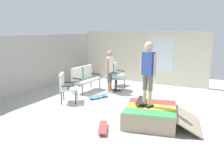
{
  "coord_description": "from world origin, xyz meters",
  "views": [
    {
      "loc": [
        -6.46,
        -3.19,
        2.45
      ],
      "look_at": [
        0.08,
        0.21,
        0.7
      ],
      "focal_mm": 36.56,
      "sensor_mm": 36.0,
      "label": 1
    }
  ],
  "objects_px": {
    "patio_chair_near_house": "(115,72)",
    "skateboard_spare": "(103,127)",
    "patio_bench": "(85,76)",
    "skateboard_by_bench": "(98,96)",
    "person_watching": "(110,68)",
    "person_skater": "(148,70)",
    "patio_table": "(115,81)",
    "patio_chair_by_wall": "(66,85)",
    "skate_ramp": "(151,115)",
    "skateboard_on_ramp": "(141,100)"
  },
  "relations": [
    {
      "from": "skate_ramp",
      "to": "skateboard_on_ramp",
      "type": "relative_size",
      "value": 2.67
    },
    {
      "from": "skateboard_by_bench",
      "to": "patio_table",
      "type": "bearing_deg",
      "value": -3.19
    },
    {
      "from": "patio_bench",
      "to": "skateboard_by_bench",
      "type": "relative_size",
      "value": 1.6
    },
    {
      "from": "skateboard_by_bench",
      "to": "skateboard_spare",
      "type": "distance_m",
      "value": 2.78
    },
    {
      "from": "patio_chair_near_house",
      "to": "patio_table",
      "type": "distance_m",
      "value": 0.97
    },
    {
      "from": "person_skater",
      "to": "skateboard_spare",
      "type": "xyz_separation_m",
      "value": [
        -0.95,
        0.81,
        -1.38
      ]
    },
    {
      "from": "skateboard_spare",
      "to": "patio_chair_near_house",
      "type": "bearing_deg",
      "value": 23.33
    },
    {
      "from": "patio_chair_by_wall",
      "to": "skateboard_spare",
      "type": "bearing_deg",
      "value": -121.87
    },
    {
      "from": "person_watching",
      "to": "skateboard_spare",
      "type": "distance_m",
      "value": 3.66
    },
    {
      "from": "skate_ramp",
      "to": "patio_table",
      "type": "distance_m",
      "value": 3.53
    },
    {
      "from": "patio_table",
      "to": "skateboard_spare",
      "type": "height_order",
      "value": "patio_table"
    },
    {
      "from": "skate_ramp",
      "to": "person_watching",
      "type": "relative_size",
      "value": 1.31
    },
    {
      "from": "person_watching",
      "to": "skateboard_on_ramp",
      "type": "height_order",
      "value": "person_watching"
    },
    {
      "from": "patio_bench",
      "to": "patio_chair_near_house",
      "type": "distance_m",
      "value": 1.6
    },
    {
      "from": "skateboard_by_bench",
      "to": "skateboard_spare",
      "type": "xyz_separation_m",
      "value": [
        -2.33,
        -1.52,
        0.0
      ]
    },
    {
      "from": "skate_ramp",
      "to": "person_skater",
      "type": "distance_m",
      "value": 1.23
    },
    {
      "from": "patio_bench",
      "to": "patio_chair_near_house",
      "type": "relative_size",
      "value": 1.26
    },
    {
      "from": "skate_ramp",
      "to": "patio_chair_by_wall",
      "type": "height_order",
      "value": "patio_chair_by_wall"
    },
    {
      "from": "skateboard_on_ramp",
      "to": "skateboard_by_bench",
      "type": "bearing_deg",
      "value": 60.13
    },
    {
      "from": "patio_table",
      "to": "person_skater",
      "type": "xyz_separation_m",
      "value": [
        -2.64,
        -2.26,
        1.06
      ]
    },
    {
      "from": "person_watching",
      "to": "skateboard_on_ramp",
      "type": "bearing_deg",
      "value": -134.88
    },
    {
      "from": "patio_chair_near_house",
      "to": "patio_chair_by_wall",
      "type": "height_order",
      "value": "same"
    },
    {
      "from": "patio_chair_near_house",
      "to": "person_skater",
      "type": "relative_size",
      "value": 0.6
    },
    {
      "from": "person_watching",
      "to": "person_skater",
      "type": "relative_size",
      "value": 0.99
    },
    {
      "from": "person_watching",
      "to": "skateboard_by_bench",
      "type": "distance_m",
      "value": 1.25
    },
    {
      "from": "skateboard_by_bench",
      "to": "patio_chair_near_house",
      "type": "bearing_deg",
      "value": 10.53
    },
    {
      "from": "patio_chair_by_wall",
      "to": "person_skater",
      "type": "distance_m",
      "value": 3.23
    },
    {
      "from": "patio_bench",
      "to": "skateboard_by_bench",
      "type": "height_order",
      "value": "patio_bench"
    },
    {
      "from": "skateboard_by_bench",
      "to": "skate_ramp",
      "type": "bearing_deg",
      "value": -118.75
    },
    {
      "from": "patio_chair_near_house",
      "to": "person_watching",
      "type": "relative_size",
      "value": 0.61
    },
    {
      "from": "skateboard_by_bench",
      "to": "skateboard_on_ramp",
      "type": "height_order",
      "value": "skateboard_on_ramp"
    },
    {
      "from": "person_watching",
      "to": "person_skater",
      "type": "distance_m",
      "value": 3.28
    },
    {
      "from": "patio_bench",
      "to": "patio_table",
      "type": "height_order",
      "value": "patio_bench"
    },
    {
      "from": "patio_chair_by_wall",
      "to": "skateboard_on_ramp",
      "type": "bearing_deg",
      "value": -95.62
    },
    {
      "from": "patio_chair_by_wall",
      "to": "skateboard_by_bench",
      "type": "height_order",
      "value": "patio_chair_by_wall"
    },
    {
      "from": "skate_ramp",
      "to": "patio_table",
      "type": "xyz_separation_m",
      "value": [
        2.6,
        2.37,
        0.17
      ]
    },
    {
      "from": "patio_chair_near_house",
      "to": "skateboard_spare",
      "type": "relative_size",
      "value": 1.27
    },
    {
      "from": "patio_chair_near_house",
      "to": "skateboard_spare",
      "type": "distance_m",
      "value": 4.84
    },
    {
      "from": "patio_bench",
      "to": "person_watching",
      "type": "bearing_deg",
      "value": -75.26
    },
    {
      "from": "patio_chair_by_wall",
      "to": "person_skater",
      "type": "height_order",
      "value": "person_skater"
    },
    {
      "from": "skateboard_on_ramp",
      "to": "patio_chair_near_house",
      "type": "bearing_deg",
      "value": 37.0
    },
    {
      "from": "person_watching",
      "to": "skateboard_by_bench",
      "type": "relative_size",
      "value": 2.09
    },
    {
      "from": "patio_chair_near_house",
      "to": "patio_chair_by_wall",
      "type": "bearing_deg",
      "value": 172.97
    },
    {
      "from": "patio_bench",
      "to": "person_watching",
      "type": "height_order",
      "value": "person_watching"
    },
    {
      "from": "patio_table",
      "to": "person_watching",
      "type": "distance_m",
      "value": 0.7
    },
    {
      "from": "patio_table",
      "to": "skateboard_on_ramp",
      "type": "distance_m",
      "value": 3.18
    },
    {
      "from": "skate_ramp",
      "to": "person_skater",
      "type": "bearing_deg",
      "value": 108.87
    },
    {
      "from": "patio_bench",
      "to": "skateboard_on_ramp",
      "type": "height_order",
      "value": "patio_bench"
    },
    {
      "from": "patio_bench",
      "to": "skateboard_on_ramp",
      "type": "relative_size",
      "value": 1.56
    },
    {
      "from": "skate_ramp",
      "to": "skateboard_on_ramp",
      "type": "height_order",
      "value": "skateboard_on_ramp"
    }
  ]
}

